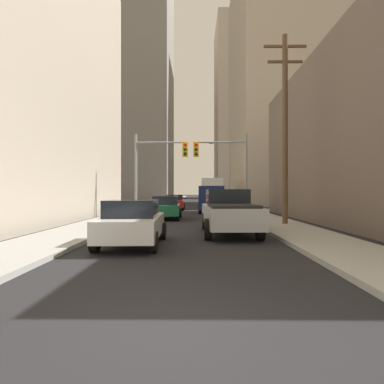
{
  "coord_description": "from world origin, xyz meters",
  "views": [
    {
      "loc": [
        0.35,
        -3.96,
        1.78
      ],
      "look_at": [
        0.0,
        26.71,
        1.78
      ],
      "focal_mm": 30.59,
      "sensor_mm": 36.0,
      "label": 1
    }
  ],
  "objects_px": {
    "city_bus": "(212,191)",
    "pickup_truck_silver": "(229,212)",
    "sedan_red": "(175,202)",
    "traffic_signal_near_left": "(158,161)",
    "sedan_white": "(133,222)",
    "cargo_van_navy": "(211,198)",
    "traffic_signal_near_right": "(223,161)",
    "sedan_green": "(166,207)"
  },
  "relations": [
    {
      "from": "sedan_green",
      "to": "traffic_signal_near_right",
      "type": "relative_size",
      "value": 0.71
    },
    {
      "from": "sedan_red",
      "to": "traffic_signal_near_right",
      "type": "relative_size",
      "value": 0.71
    },
    {
      "from": "traffic_signal_near_right",
      "to": "city_bus",
      "type": "bearing_deg",
      "value": 89.68
    },
    {
      "from": "city_bus",
      "to": "traffic_signal_near_left",
      "type": "distance_m",
      "value": 20.37
    },
    {
      "from": "cargo_van_navy",
      "to": "sedan_white",
      "type": "bearing_deg",
      "value": -101.37
    },
    {
      "from": "traffic_signal_near_left",
      "to": "pickup_truck_silver",
      "type": "bearing_deg",
      "value": -67.11
    },
    {
      "from": "city_bus",
      "to": "pickup_truck_silver",
      "type": "distance_m",
      "value": 29.49
    },
    {
      "from": "city_bus",
      "to": "pickup_truck_silver",
      "type": "xyz_separation_m",
      "value": [
        -0.68,
        -29.47,
        -1.0
      ]
    },
    {
      "from": "sedan_white",
      "to": "cargo_van_navy",
      "type": "bearing_deg",
      "value": 78.63
    },
    {
      "from": "traffic_signal_near_left",
      "to": "traffic_signal_near_right",
      "type": "height_order",
      "value": "same"
    },
    {
      "from": "pickup_truck_silver",
      "to": "traffic_signal_near_right",
      "type": "height_order",
      "value": "traffic_signal_near_right"
    },
    {
      "from": "city_bus",
      "to": "cargo_van_navy",
      "type": "xyz_separation_m",
      "value": [
        -0.79,
        -15.6,
        -0.64
      ]
    },
    {
      "from": "pickup_truck_silver",
      "to": "traffic_signal_near_left",
      "type": "height_order",
      "value": "traffic_signal_near_left"
    },
    {
      "from": "city_bus",
      "to": "sedan_red",
      "type": "distance_m",
      "value": 12.06
    },
    {
      "from": "sedan_white",
      "to": "traffic_signal_near_right",
      "type": "distance_m",
      "value": 13.9
    },
    {
      "from": "sedan_white",
      "to": "pickup_truck_silver",
      "type": "bearing_deg",
      "value": 41.31
    },
    {
      "from": "pickup_truck_silver",
      "to": "sedan_green",
      "type": "relative_size",
      "value": 1.28
    },
    {
      "from": "pickup_truck_silver",
      "to": "cargo_van_navy",
      "type": "bearing_deg",
      "value": 90.45
    },
    {
      "from": "sedan_red",
      "to": "traffic_signal_near_left",
      "type": "bearing_deg",
      "value": -94.29
    },
    {
      "from": "traffic_signal_near_left",
      "to": "city_bus",
      "type": "bearing_deg",
      "value": 76.27
    },
    {
      "from": "cargo_van_navy",
      "to": "sedan_red",
      "type": "height_order",
      "value": "cargo_van_navy"
    },
    {
      "from": "pickup_truck_silver",
      "to": "sedan_red",
      "type": "height_order",
      "value": "pickup_truck_silver"
    },
    {
      "from": "city_bus",
      "to": "cargo_van_navy",
      "type": "relative_size",
      "value": 2.19
    },
    {
      "from": "pickup_truck_silver",
      "to": "cargo_van_navy",
      "type": "relative_size",
      "value": 1.04
    },
    {
      "from": "cargo_van_navy",
      "to": "sedan_white",
      "type": "xyz_separation_m",
      "value": [
        -3.41,
        -16.96,
        -0.52
      ]
    },
    {
      "from": "sedan_white",
      "to": "traffic_signal_near_left",
      "type": "xyz_separation_m",
      "value": [
        -0.61,
        12.87,
        3.27
      ]
    },
    {
      "from": "city_bus",
      "to": "sedan_white",
      "type": "relative_size",
      "value": 2.72
    },
    {
      "from": "sedan_green",
      "to": "traffic_signal_near_left",
      "type": "bearing_deg",
      "value": 107.89
    },
    {
      "from": "pickup_truck_silver",
      "to": "sedan_green",
      "type": "distance_m",
      "value": 8.2
    },
    {
      "from": "city_bus",
      "to": "cargo_van_navy",
      "type": "height_order",
      "value": "city_bus"
    },
    {
      "from": "sedan_white",
      "to": "traffic_signal_near_left",
      "type": "height_order",
      "value": "traffic_signal_near_left"
    },
    {
      "from": "pickup_truck_silver",
      "to": "traffic_signal_near_right",
      "type": "relative_size",
      "value": 0.91
    },
    {
      "from": "sedan_green",
      "to": "sedan_red",
      "type": "height_order",
      "value": "same"
    },
    {
      "from": "traffic_signal_near_right",
      "to": "cargo_van_navy",
      "type": "bearing_deg",
      "value": 99.44
    },
    {
      "from": "cargo_van_navy",
      "to": "traffic_signal_near_right",
      "type": "height_order",
      "value": "traffic_signal_near_right"
    },
    {
      "from": "pickup_truck_silver",
      "to": "traffic_signal_near_right",
      "type": "xyz_separation_m",
      "value": [
        0.57,
        9.78,
        3.12
      ]
    },
    {
      "from": "pickup_truck_silver",
      "to": "traffic_signal_near_right",
      "type": "bearing_deg",
      "value": 86.66
    },
    {
      "from": "city_bus",
      "to": "pickup_truck_silver",
      "type": "height_order",
      "value": "city_bus"
    },
    {
      "from": "cargo_van_navy",
      "to": "sedan_red",
      "type": "relative_size",
      "value": 1.24
    },
    {
      "from": "sedan_green",
      "to": "sedan_white",
      "type": "bearing_deg",
      "value": -90.73
    },
    {
      "from": "sedan_white",
      "to": "sedan_green",
      "type": "xyz_separation_m",
      "value": [
        0.13,
        10.56,
        0.0
      ]
    },
    {
      "from": "sedan_green",
      "to": "traffic_signal_near_left",
      "type": "xyz_separation_m",
      "value": [
        -0.75,
        2.31,
        3.27
      ]
    }
  ]
}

